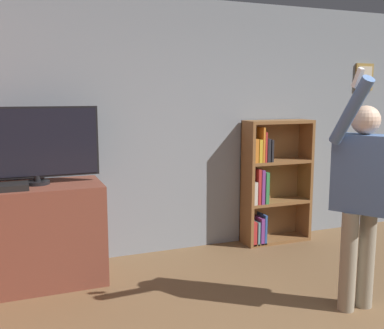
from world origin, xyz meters
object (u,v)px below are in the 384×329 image
television (35,144)px  game_console (12,187)px  bookshelf (270,183)px  person (362,189)px

television → game_console: television is taller
bookshelf → person: (-0.22, -1.70, 0.28)m
bookshelf → person: bearing=-97.3°
television → person: 2.77m
television → game_console: 0.43m
person → game_console: bearing=-150.2°
television → person: (2.32, -1.49, -0.29)m
game_console → person: (2.53, -1.32, 0.05)m
game_console → bookshelf: size_ratio=0.19×
bookshelf → person: size_ratio=0.75×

